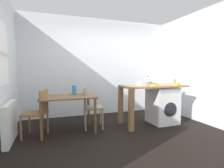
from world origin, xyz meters
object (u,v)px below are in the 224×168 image
Objects in this scene: bottle_tall_green at (148,81)px; colander at (175,84)px; vase at (74,90)px; chair_opposite at (90,105)px; utensil_crock at (174,81)px; washing_machine at (162,105)px; mixing_bowl at (154,85)px; chair_person_seat at (38,110)px; dining_table at (68,101)px.

colander is at bearing -39.84° from bottle_tall_green.
colander is (0.49, -0.40, -0.06)m from bottle_tall_green.
bottle_tall_green is 1.00× the size of vase.
chair_opposite is 4.50× the size of colander.
utensil_crock is 1.50× the size of colander.
utensil_crock is at bearing -11.46° from bottle_tall_green.
vase is (-2.42, 0.20, -0.15)m from utensil_crock.
colander reaches higher than washing_machine.
mixing_bowl is (-0.07, -0.38, -0.06)m from bottle_tall_green.
chair_person_seat is 1.04m from chair_opposite.
bottle_tall_green is (-0.30, 0.19, 0.58)m from washing_machine.
washing_machine is at bearing 130.74° from colander.
dining_table is at bearing -146.31° from vase.
chair_person_seat is 2.51m from bottle_tall_green.
utensil_crock is at bearing -72.06° from chair_person_seat.
mixing_bowl is at bearing -151.83° from washing_machine.
washing_machine is 0.68m from bottle_tall_green.
vase is at bearing -54.90° from chair_person_seat.
chair_person_seat is 4.50× the size of colander.
colander is (2.93, -0.24, 0.44)m from chair_person_seat.
vase is at bearing 175.36° from utensil_crock.
dining_table is 5.46× the size of vase.
chair_person_seat is 2.43m from mixing_bowl.
utensil_crock reaches higher than chair_opposite.
chair_person_seat is at bearing 174.62° from mixing_bowl.
chair_person_seat is at bearing -167.44° from dining_table.
vase is at bearing -88.64° from chair_opposite.
washing_machine is at bearing 28.17° from mixing_bowl.
bottle_tall_green reaches higher than chair_person_seat.
chair_person_seat reaches higher than washing_machine.
utensil_crock is at bearing -4.64° from vase.
mixing_bowl is 0.78m from utensil_crock.
bottle_tall_green is at bearing 1.17° from dining_table.
chair_opposite is at bearing 7.26° from dining_table.
utensil_crock is (0.37, 0.05, 0.56)m from washing_machine.
chair_person_seat is at bearing 179.46° from washing_machine.
colander is at bearing -2.06° from mixing_bowl.
mixing_bowl is at bearing -10.72° from dining_table.
dining_table is at bearing -74.50° from chair_opposite.
dining_table is 3.67× the size of utensil_crock.
bottle_tall_green is (1.42, -0.02, 0.50)m from chair_opposite.
dining_table is 1.22× the size of chair_opposite.
dining_table is 2.43m from colander.
colander is 0.99× the size of vase.
dining_table is at bearing 176.14° from washing_machine.
mixing_bowl reaches higher than dining_table.
chair_opposite is at bearing -62.42° from chair_person_seat.
mixing_bowl is (-0.37, -0.20, 0.52)m from washing_machine.
washing_machine is 4.27× the size of vase.
chair_opposite is at bearing 163.26° from mixing_bowl.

